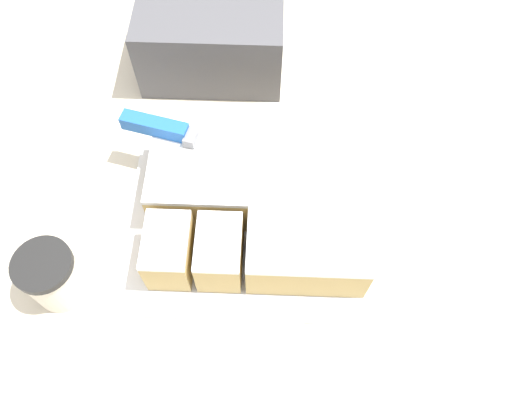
{
  "coord_description": "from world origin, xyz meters",
  "views": [
    {
      "loc": [
        -0.06,
        -0.44,
        1.6
      ],
      "look_at": [
        -0.07,
        -0.1,
        0.99
      ],
      "focal_mm": 35.0,
      "sensor_mm": 36.0,
      "label": 1
    }
  ],
  "objects_px": {
    "coffee_cup": "(53,276)",
    "storage_box": "(211,38)",
    "cake": "(259,203)",
    "knife": "(181,135)",
    "cake_board": "(256,219)"
  },
  "relations": [
    {
      "from": "coffee_cup",
      "to": "storage_box",
      "type": "distance_m",
      "value": 0.46
    },
    {
      "from": "cake",
      "to": "knife",
      "type": "height_order",
      "value": "knife"
    },
    {
      "from": "cake",
      "to": "knife",
      "type": "relative_size",
      "value": 1.01
    },
    {
      "from": "cake",
      "to": "storage_box",
      "type": "distance_m",
      "value": 0.32
    },
    {
      "from": "knife",
      "to": "coffee_cup",
      "type": "xyz_separation_m",
      "value": [
        -0.15,
        -0.2,
        -0.05
      ]
    },
    {
      "from": "coffee_cup",
      "to": "storage_box",
      "type": "height_order",
      "value": "storage_box"
    },
    {
      "from": "knife",
      "to": "storage_box",
      "type": "relative_size",
      "value": 1.27
    },
    {
      "from": "cake_board",
      "to": "storage_box",
      "type": "xyz_separation_m",
      "value": [
        -0.09,
        0.31,
        0.06
      ]
    },
    {
      "from": "coffee_cup",
      "to": "storage_box",
      "type": "xyz_separation_m",
      "value": [
        0.18,
        0.43,
        0.02
      ]
    },
    {
      "from": "knife",
      "to": "storage_box",
      "type": "xyz_separation_m",
      "value": [
        0.02,
        0.23,
        -0.03
      ]
    },
    {
      "from": "knife",
      "to": "coffee_cup",
      "type": "bearing_deg",
      "value": -113.55
    },
    {
      "from": "knife",
      "to": "coffee_cup",
      "type": "distance_m",
      "value": 0.26
    },
    {
      "from": "knife",
      "to": "storage_box",
      "type": "distance_m",
      "value": 0.23
    },
    {
      "from": "cake_board",
      "to": "storage_box",
      "type": "relative_size",
      "value": 1.6
    },
    {
      "from": "cake",
      "to": "knife",
      "type": "xyz_separation_m",
      "value": [
        -0.11,
        0.08,
        0.05
      ]
    }
  ]
}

